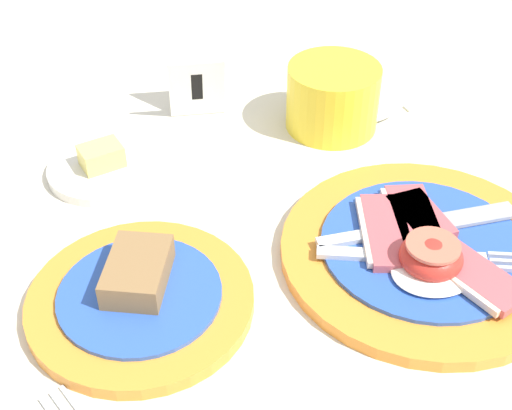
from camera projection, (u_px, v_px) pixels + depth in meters
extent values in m
plane|color=beige|center=(307.00, 278.00, 0.60)|extent=(3.00, 3.00, 0.00)
cylinder|color=orange|center=(423.00, 253.00, 0.61)|extent=(0.25, 0.25, 0.01)
cylinder|color=#2D56B7|center=(424.00, 246.00, 0.61)|extent=(0.18, 0.18, 0.00)
cube|color=#BC5156|center=(420.00, 217.00, 0.63)|extent=(0.04, 0.07, 0.01)
cube|color=beige|center=(404.00, 220.00, 0.62)|extent=(0.01, 0.06, 0.01)
cube|color=#BC5156|center=(387.00, 231.00, 0.61)|extent=(0.06, 0.10, 0.01)
cube|color=beige|center=(368.00, 231.00, 0.61)|extent=(0.04, 0.09, 0.01)
cube|color=#BC5156|center=(415.00, 219.00, 0.63)|extent=(0.06, 0.10, 0.01)
cube|color=beige|center=(396.00, 220.00, 0.62)|extent=(0.03, 0.08, 0.01)
cube|color=#BC5156|center=(478.00, 276.00, 0.57)|extent=(0.06, 0.09, 0.01)
cube|color=beige|center=(464.00, 284.00, 0.56)|extent=(0.03, 0.07, 0.01)
ellipsoid|color=red|center=(431.00, 257.00, 0.58)|extent=(0.05, 0.05, 0.03)
cylinder|color=#DB664C|center=(433.00, 246.00, 0.57)|extent=(0.04, 0.04, 0.00)
ellipsoid|color=white|center=(434.00, 271.00, 0.58)|extent=(0.07, 0.06, 0.01)
ellipsoid|color=yellow|center=(441.00, 264.00, 0.58)|extent=(0.02, 0.02, 0.01)
cube|color=silver|center=(381.00, 255.00, 0.59)|extent=(0.10, 0.05, 0.00)
cube|color=silver|center=(470.00, 260.00, 0.59)|extent=(0.03, 0.03, 0.00)
cube|color=silver|center=(376.00, 234.00, 0.61)|extent=(0.11, 0.02, 0.00)
cube|color=#9EA0A5|center=(474.00, 216.00, 0.63)|extent=(0.08, 0.03, 0.00)
cylinder|color=orange|center=(141.00, 301.00, 0.57)|extent=(0.18, 0.18, 0.01)
cylinder|color=#2D56B7|center=(140.00, 294.00, 0.56)|extent=(0.13, 0.13, 0.00)
cube|color=olive|center=(138.00, 271.00, 0.56)|extent=(0.07, 0.08, 0.02)
cylinder|color=yellow|center=(333.00, 97.00, 0.76)|extent=(0.10, 0.10, 0.07)
cylinder|color=white|center=(335.00, 71.00, 0.74)|extent=(0.08, 0.08, 0.01)
cylinder|color=silver|center=(104.00, 169.00, 0.71)|extent=(0.11, 0.11, 0.01)
cube|color=#F4E06B|center=(101.00, 156.00, 0.70)|extent=(0.05, 0.04, 0.02)
cube|color=white|center=(197.00, 89.00, 0.77)|extent=(0.06, 0.03, 0.07)
cube|color=white|center=(195.00, 78.00, 0.78)|extent=(0.06, 0.03, 0.07)
cube|color=black|center=(197.00, 87.00, 0.76)|extent=(0.01, 0.01, 0.04)
cube|color=silver|center=(445.00, 97.00, 0.82)|extent=(0.11, 0.02, 0.01)
ellipsoid|color=silver|center=(368.00, 116.00, 0.78)|extent=(0.07, 0.03, 0.01)
cube|color=silver|center=(75.00, 405.00, 0.50)|extent=(0.02, 0.04, 0.00)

